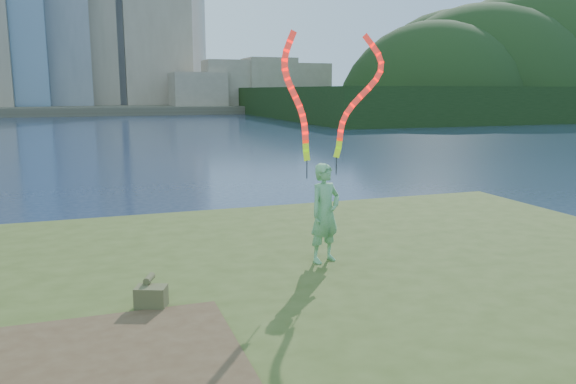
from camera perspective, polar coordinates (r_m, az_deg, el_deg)
name	(u,v)px	position (r m, az deg, el deg)	size (l,w,h in m)	color
ground	(230,308)	(9.68, -5.91, -11.61)	(320.00, 320.00, 0.00)	#192640
grassy_knoll	(270,347)	(7.51, -1.80, -15.45)	(20.00, 18.00, 0.80)	#3C4C1B
dirt_patch	(87,374)	(6.23, -19.75, -16.98)	(3.20, 3.00, 0.02)	#47331E
far_shore	(105,108)	(103.83, -18.12, 8.13)	(320.00, 40.00, 1.20)	#4A4536
wooded_hill	(526,114)	(92.33, 23.00, 7.34)	(78.00, 50.00, 63.00)	black
woman_with_ribbons	(324,177)	(9.14, 3.71, 1.50)	(1.93, 0.77, 4.02)	#127E1C
canvas_bag	(151,296)	(7.67, -13.74, -10.18)	(0.47, 0.52, 0.38)	#4E502B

